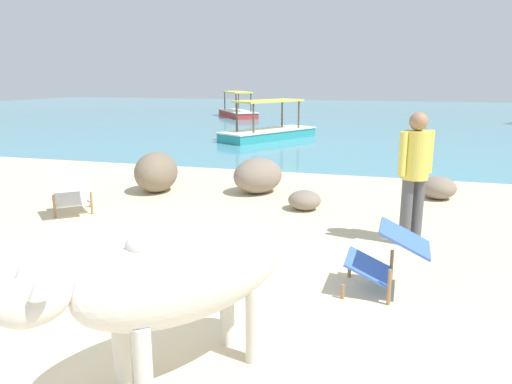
{
  "coord_description": "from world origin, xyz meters",
  "views": [
    {
      "loc": [
        1.93,
        -3.08,
        2.07
      ],
      "look_at": [
        0.2,
        3.0,
        0.55
      ],
      "focal_mm": 33.88,
      "sensor_mm": 36.0,
      "label": 1
    }
  ],
  "objects_px": {
    "person_standing": "(415,168)",
    "boat_teal": "(269,131)",
    "cow": "(181,277)",
    "deck_chair_far": "(72,190)",
    "deck_chair_near": "(386,254)",
    "boat_red": "(237,111)"
  },
  "relations": [
    {
      "from": "person_standing",
      "to": "boat_teal",
      "type": "relative_size",
      "value": 0.43
    },
    {
      "from": "cow",
      "to": "person_standing",
      "type": "relative_size",
      "value": 1.14
    },
    {
      "from": "deck_chair_far",
      "to": "person_standing",
      "type": "distance_m",
      "value": 4.85
    },
    {
      "from": "cow",
      "to": "person_standing",
      "type": "distance_m",
      "value": 3.66
    },
    {
      "from": "deck_chair_near",
      "to": "boat_red",
      "type": "distance_m",
      "value": 21.13
    },
    {
      "from": "boat_red",
      "to": "boat_teal",
      "type": "height_order",
      "value": "same"
    },
    {
      "from": "deck_chair_near",
      "to": "boat_teal",
      "type": "bearing_deg",
      "value": -68.64
    },
    {
      "from": "deck_chair_near",
      "to": "deck_chair_far",
      "type": "bearing_deg",
      "value": -16.42
    },
    {
      "from": "person_standing",
      "to": "boat_teal",
      "type": "bearing_deg",
      "value": 162.54
    },
    {
      "from": "deck_chair_far",
      "to": "boat_teal",
      "type": "distance_m",
      "value": 9.73
    },
    {
      "from": "person_standing",
      "to": "boat_teal",
      "type": "height_order",
      "value": "person_standing"
    },
    {
      "from": "cow",
      "to": "boat_teal",
      "type": "xyz_separation_m",
      "value": [
        -2.72,
        12.96,
        -0.49
      ]
    },
    {
      "from": "cow",
      "to": "boat_red",
      "type": "distance_m",
      "value": 22.36
    },
    {
      "from": "cow",
      "to": "boat_red",
      "type": "relative_size",
      "value": 0.5
    },
    {
      "from": "cow",
      "to": "deck_chair_near",
      "type": "bearing_deg",
      "value": 178.52
    },
    {
      "from": "boat_red",
      "to": "deck_chair_far",
      "type": "bearing_deg",
      "value": 156.01
    },
    {
      "from": "deck_chair_near",
      "to": "boat_red",
      "type": "xyz_separation_m",
      "value": [
        -7.86,
        19.62,
        -0.13
      ]
    },
    {
      "from": "cow",
      "to": "deck_chair_far",
      "type": "height_order",
      "value": "cow"
    },
    {
      "from": "deck_chair_near",
      "to": "deck_chair_far",
      "type": "distance_m",
      "value": 4.78
    },
    {
      "from": "boat_teal",
      "to": "deck_chair_near",
      "type": "bearing_deg",
      "value": -130.56
    },
    {
      "from": "cow",
      "to": "person_standing",
      "type": "bearing_deg",
      "value": -170.49
    },
    {
      "from": "deck_chair_far",
      "to": "boat_teal",
      "type": "xyz_separation_m",
      "value": [
        0.53,
        9.72,
        -0.13
      ]
    }
  ]
}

